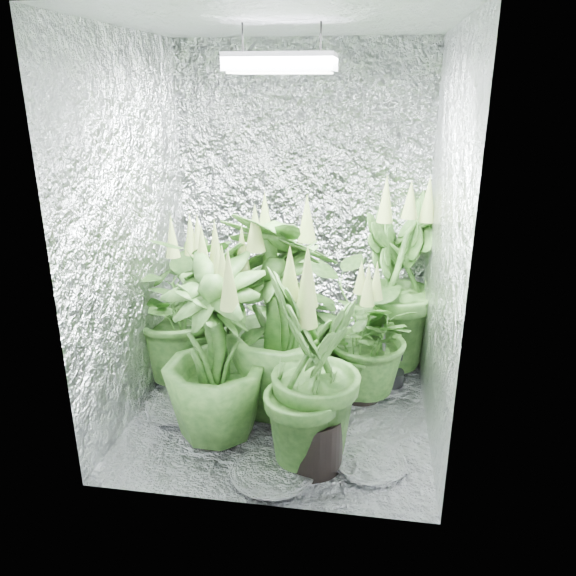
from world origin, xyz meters
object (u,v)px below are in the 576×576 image
(plant_f, at_px, (231,328))
(circulation_fan, at_px, (387,359))
(plant_e, at_px, (362,335))
(grow_lamp, at_px, (281,63))
(plant_b, at_px, (280,309))
(plant_d, at_px, (280,317))
(plant_c, at_px, (400,280))
(plant_h, at_px, (214,353))
(plant_a, at_px, (185,303))
(plant_g, at_px, (312,374))

(plant_f, relative_size, circulation_fan, 2.78)
(plant_e, bearing_deg, circulation_fan, 47.50)
(grow_lamp, distance_m, circulation_fan, 1.80)
(plant_b, relative_size, plant_d, 0.71)
(plant_e, xyz_separation_m, plant_f, (-0.70, -0.26, 0.11))
(plant_b, distance_m, plant_e, 0.63)
(plant_c, distance_m, circulation_fan, 0.51)
(plant_e, bearing_deg, plant_b, 147.83)
(plant_b, height_order, plant_h, plant_h)
(plant_h, distance_m, circulation_fan, 1.15)
(grow_lamp, height_order, plant_a, grow_lamp)
(grow_lamp, bearing_deg, plant_d, -111.67)
(grow_lamp, height_order, plant_g, grow_lamp)
(plant_b, height_order, plant_f, plant_f)
(plant_g, bearing_deg, plant_a, 138.77)
(grow_lamp, distance_m, plant_e, 1.51)
(plant_h, bearing_deg, plant_d, 46.38)
(plant_b, bearing_deg, plant_h, -102.63)
(plant_e, distance_m, plant_g, 0.71)
(plant_a, distance_m, plant_c, 1.34)
(circulation_fan, bearing_deg, grow_lamp, -151.54)
(plant_a, relative_size, plant_g, 0.97)
(plant_c, bearing_deg, plant_e, -115.28)
(plant_a, xyz_separation_m, plant_e, (1.07, -0.08, -0.10))
(plant_f, bearing_deg, plant_c, 37.86)
(circulation_fan, bearing_deg, plant_g, -116.88)
(plant_b, bearing_deg, circulation_fan, -13.85)
(plant_a, bearing_deg, plant_c, 16.07)
(plant_d, relative_size, plant_e, 1.41)
(plant_a, xyz_separation_m, plant_c, (1.28, 0.37, 0.09))
(plant_a, distance_m, plant_e, 1.08)
(plant_b, height_order, circulation_fan, plant_b)
(plant_a, bearing_deg, plant_g, -41.23)
(plant_a, relative_size, plant_f, 0.96)
(grow_lamp, xyz_separation_m, circulation_fan, (0.58, 0.36, -1.66))
(plant_a, bearing_deg, plant_f, -42.23)
(plant_c, height_order, plant_g, plant_c)
(plant_d, relative_size, plant_f, 1.12)
(plant_g, height_order, circulation_fan, plant_g)
(plant_b, bearing_deg, plant_a, -154.41)
(plant_a, relative_size, plant_c, 0.83)
(plant_c, distance_m, plant_e, 0.53)
(plant_d, height_order, plant_e, plant_d)
(plant_a, height_order, plant_b, plant_a)
(plant_g, relative_size, circulation_fan, 2.75)
(plant_c, distance_m, plant_h, 1.34)
(plant_d, bearing_deg, plant_a, 155.06)
(plant_h, xyz_separation_m, circulation_fan, (0.87, 0.68, -0.31))
(plant_b, height_order, plant_e, plant_b)
(plant_e, height_order, plant_g, plant_g)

